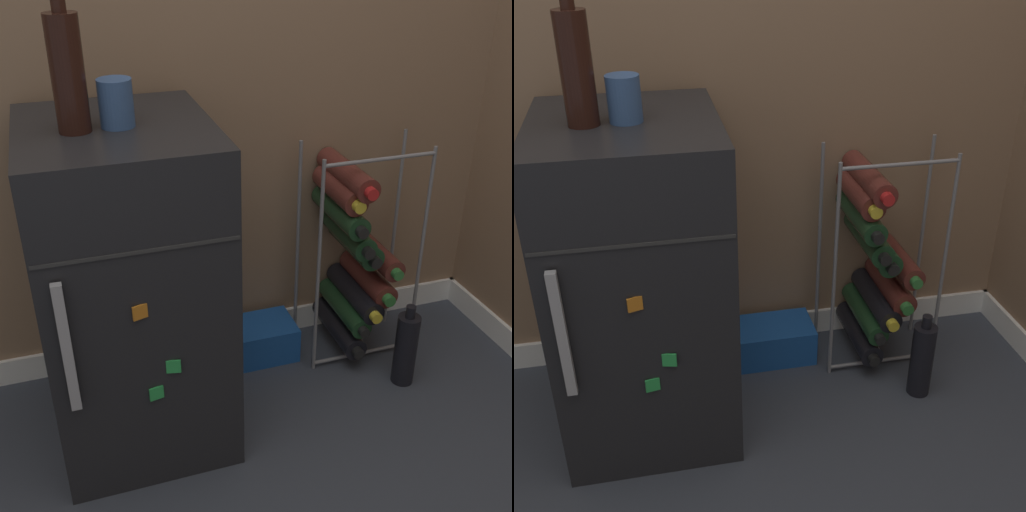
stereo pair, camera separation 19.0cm
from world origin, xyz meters
The scene contains 7 objects.
ground_plane centered at (0.00, 0.00, 0.00)m, with size 14.00×14.00×0.00m, color #333842.
mini_fridge centered at (-0.24, 0.40, 0.46)m, with size 0.47×0.56×0.92m.
wine_rack centered at (0.50, 0.55, 0.37)m, with size 0.37×0.32×0.74m.
soda_box centered at (0.16, 0.59, 0.06)m, with size 0.30×0.17×0.13m.
fridge_top_cup centered at (-0.23, 0.38, 0.97)m, with size 0.08×0.08×0.11m.
fridge_top_bottle centered at (-0.33, 0.38, 1.05)m, with size 0.08×0.08×0.30m.
loose_bottle_floor centered at (0.59, 0.31, 0.13)m, with size 0.07×0.07×0.29m.
Camera 2 is at (-0.20, -1.16, 1.37)m, focal length 45.00 mm.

